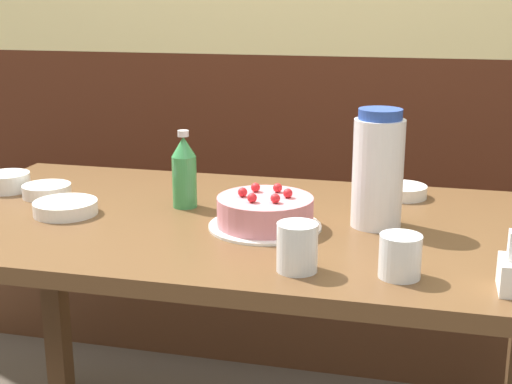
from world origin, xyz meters
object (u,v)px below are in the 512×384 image
water_pitcher (378,170)px  bowl_sauce_shallow (66,208)px  bench_seat (301,287)px  bowl_soup_white (7,182)px  birthday_cake (265,213)px  glass_tumbler_short (400,256)px  glass_water_tall (297,247)px  bowl_rice_small (47,191)px  bowl_side_dish (402,191)px  soju_bottle (184,171)px

water_pitcher → bowl_sauce_shallow: bearing=-173.0°
bench_seat → bowl_soup_white: (-0.63, -0.74, 0.53)m
birthday_cake → bench_seat: bearing=94.7°
bench_seat → bowl_sauce_shallow: 1.10m
bowl_soup_white → glass_tumbler_short: (0.99, -0.35, 0.02)m
glass_water_tall → glass_tumbler_short: glass_water_tall is taller
bowl_rice_small → glass_water_tall: 0.76m
birthday_cake → glass_tumbler_short: 0.36m
bowl_sauce_shallow → glass_tumbler_short: size_ratio=1.86×
water_pitcher → bowl_side_dish: bearing=79.3°
bench_seat → glass_tumbler_short: 1.27m
birthday_cake → bowl_soup_white: birthday_cake is taller
soju_bottle → bowl_side_dish: (0.49, 0.20, -0.07)m
bowl_rice_small → glass_tumbler_short: glass_tumbler_short is taller
bowl_side_dish → glass_water_tall: size_ratio=1.34×
water_pitcher → glass_water_tall: (-0.12, -0.30, -0.08)m
birthday_cake → bowl_side_dish: size_ratio=2.03×
bench_seat → bowl_soup_white: bearing=-130.3°
birthday_cake → glass_tumbler_short: birthday_cake is taller
bench_seat → glass_water_tall: (0.18, -1.10, 0.55)m
bowl_sauce_shallow → glass_tumbler_short: 0.78m
glass_tumbler_short → bowl_side_dish: bearing=92.1°
bowl_sauce_shallow → bowl_soup_white: bearing=148.5°
bowl_sauce_shallow → soju_bottle: bearing=26.4°
soju_bottle → bench_seat: bearing=79.3°
bench_seat → bowl_rice_small: size_ratio=23.24×
water_pitcher → bowl_soup_white: size_ratio=2.21×
glass_tumbler_short → bowl_sauce_shallow: bearing=165.2°
bowl_rice_small → glass_tumbler_short: size_ratio=1.52×
bowl_rice_small → bowl_soup_white: bearing=168.1°
birthday_cake → water_pitcher: 0.25m
birthday_cake → bowl_sauce_shallow: birthday_cake is taller
bench_seat → bowl_side_dish: bowl_side_dish is taller
bowl_soup_white → glass_water_tall: glass_water_tall is taller
glass_tumbler_short → soju_bottle: bearing=147.9°
water_pitcher → bowl_rice_small: size_ratio=2.15×
water_pitcher → bowl_side_dish: size_ratio=2.13×
bowl_rice_small → bench_seat: bearing=56.8°
bench_seat → bowl_side_dish: 0.84m
bowl_side_dish → glass_water_tall: bearing=-106.7°
bench_seat → birthday_cake: 1.03m
bowl_soup_white → bowl_side_dish: bearing=10.3°
bowl_sauce_shallow → glass_water_tall: size_ratio=1.62×
birthday_cake → bowl_sauce_shallow: 0.46m
water_pitcher → soju_bottle: size_ratio=1.39×
water_pitcher → soju_bottle: 0.45m
bowl_side_dish → water_pitcher: bearing=-100.7°
bowl_rice_small → bowl_sauce_shallow: 0.17m
bowl_rice_small → bowl_side_dish: bearing=13.5°
bench_seat → water_pitcher: bearing=-69.6°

